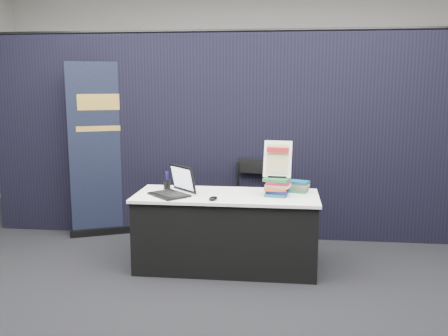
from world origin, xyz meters
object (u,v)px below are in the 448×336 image
info_sign (278,160)px  stacking_chair (255,199)px  laptop (170,188)px  book_stack_tall (277,187)px  pullup_banner (105,160)px  display_table (226,231)px  book_stack_short (298,186)px

info_sign → stacking_chair: bearing=115.4°
laptop → info_sign: 1.09m
laptop → book_stack_tall: laptop is taller
stacking_chair → info_sign: bearing=-64.0°
laptop → pullup_banner: size_ratio=0.25×
pullup_banner → stacking_chair: bearing=-29.6°
book_stack_tall → stacking_chair: size_ratio=0.26×
display_table → info_sign: (0.50, 0.02, 0.73)m
book_stack_short → info_sign: bearing=-138.3°
info_sign → stacking_chair: 0.98m
info_sign → pullup_banner: bearing=162.2°
book_stack_tall → info_sign: (0.00, 0.03, 0.26)m
info_sign → book_stack_short: bearing=48.1°
pullup_banner → display_table: bearing=-54.9°
book_stack_short → stacking_chair: size_ratio=0.25×
laptop → pullup_banner: (-1.03, 1.03, 0.11)m
book_stack_short → info_sign: size_ratio=0.65×
laptop → book_stack_short: laptop is taller
display_table → book_stack_tall: 0.68m
laptop → info_sign: (1.04, 0.10, 0.29)m
info_sign → stacking_chair: size_ratio=0.38×
laptop → display_table: bearing=52.7°
display_table → laptop: size_ratio=3.46×
display_table → pullup_banner: size_ratio=0.87×
stacking_chair → book_stack_short: bearing=-43.2°
laptop → book_stack_short: 1.28m
pullup_banner → laptop: bearing=-68.8°
display_table → book_stack_tall: size_ratio=7.26×
book_stack_short → laptop: bearing=-167.2°
book_stack_tall → pullup_banner: size_ratio=0.12×
laptop → book_stack_tall: 1.05m
laptop → stacking_chair: (0.78, 0.85, -0.28)m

